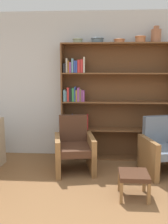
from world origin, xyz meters
name	(u,v)px	position (x,y,z in m)	size (l,w,h in m)	color
wall_back	(101,86)	(0.00, 2.55, 1.38)	(12.00, 0.06, 2.75)	silver
bookshelf	(107,105)	(0.10, 2.39, 1.03)	(2.07, 0.30, 2.15)	brown
bowl_terracotta	(78,41)	(-0.44, 2.36, 2.20)	(0.19, 0.19, 0.08)	gray
bowl_stoneware	(97,40)	(-0.09, 2.36, 2.20)	(0.24, 0.24, 0.09)	slate
bowl_olive	(119,41)	(0.31, 2.36, 2.19)	(0.21, 0.21, 0.07)	#C67547
bowl_copper	(140,39)	(0.68, 2.36, 2.22)	(0.20, 0.20, 0.11)	#C67547
vase_tall	(156,35)	(0.95, 2.36, 2.28)	(0.18, 0.18, 0.28)	#A36647
armchair_leather	(74,148)	(-0.45, 1.74, 0.39)	(0.76, 0.79, 0.91)	olive
armchair_cushioned	(163,149)	(1.01, 1.74, 0.39)	(0.79, 0.82, 0.91)	olive
footstool	(134,177)	(0.43, 0.87, 0.28)	(0.38, 0.38, 0.34)	olive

